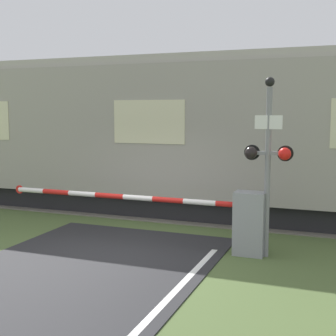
% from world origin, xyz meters
% --- Properties ---
extents(ground_plane, '(80.00, 80.00, 0.00)m').
position_xyz_m(ground_plane, '(0.00, 0.00, 0.00)').
color(ground_plane, '#4C6033').
extents(track_bed, '(36.00, 3.20, 0.13)m').
position_xyz_m(track_bed, '(0.00, 4.43, 0.02)').
color(track_bed, '#666056').
rests_on(track_bed, ground_plane).
extents(train, '(19.33, 3.09, 4.27)m').
position_xyz_m(train, '(-0.37, 4.43, 2.18)').
color(train, black).
rests_on(train, ground_plane).
extents(crossing_barrier, '(5.92, 0.44, 1.26)m').
position_xyz_m(crossing_barrier, '(2.14, 1.01, 0.69)').
color(crossing_barrier, gray).
rests_on(crossing_barrier, ground_plane).
extents(signal_post, '(0.94, 0.26, 3.48)m').
position_xyz_m(signal_post, '(2.93, 1.00, 1.97)').
color(signal_post, gray).
rests_on(signal_post, ground_plane).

